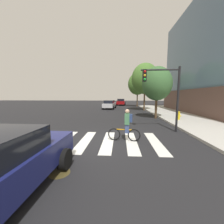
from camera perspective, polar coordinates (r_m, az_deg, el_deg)
ground_plane at (r=7.25m, az=-7.20°, el=-12.20°), size 120.00×120.00×0.00m
crosswalk_stripes at (r=7.36m, az=-11.29°, el=-11.93°), size 7.80×3.37×0.01m
manhole_cover at (r=4.81m, az=-21.43°, el=-23.04°), size 0.64×0.64×0.01m
sedan_mid at (r=24.52m, az=-1.11°, el=3.26°), size 2.44×4.64×1.55m
sedan_far at (r=33.89m, az=3.88°, el=4.32°), size 2.46×4.80×1.62m
cyclist at (r=7.02m, az=6.20°, el=-5.66°), size 1.70×0.39×1.69m
traffic_light_near at (r=9.32m, az=21.73°, el=9.47°), size 2.47×0.28×4.20m
fire_hydrant at (r=13.94m, az=26.60°, el=-1.38°), size 0.33×0.22×0.78m
street_tree_near at (r=14.70m, az=18.62°, el=11.35°), size 2.99×2.99×5.32m
street_tree_mid at (r=22.38m, az=13.85°, el=13.60°), size 4.20×4.20×7.46m
street_tree_far at (r=29.87m, az=10.83°, el=11.67°), size 4.07×4.07×7.25m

